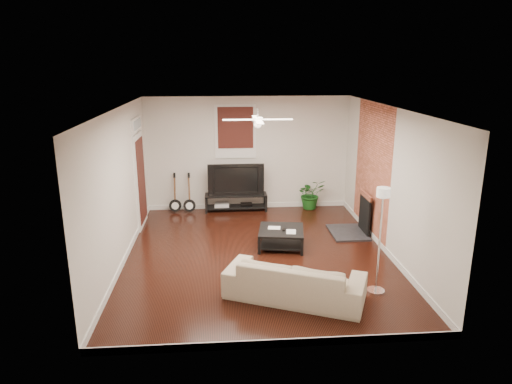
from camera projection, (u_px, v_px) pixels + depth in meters
room at (258, 185)px, 8.48m from camera, size 5.01×6.01×2.81m
brick_accent at (372, 170)px, 9.62m from camera, size 0.02×2.20×2.80m
fireplace at (356, 213)px, 9.86m from camera, size 0.80×1.10×0.92m
window_back at (235, 132)px, 11.16m from camera, size 1.00×0.06×1.30m
door_left at (140, 172)px, 10.16m from camera, size 0.08×1.00×2.50m
tv_stand at (236, 202)px, 11.45m from camera, size 1.53×0.41×0.43m
tv at (236, 179)px, 11.30m from camera, size 1.37×0.18×0.79m
coffee_table at (281, 238)px, 9.22m from camera, size 1.00×1.00×0.37m
sofa at (295, 280)px, 7.17m from camera, size 2.31×1.63×0.63m
floor_lamp at (380, 241)px, 7.21m from camera, size 0.38×0.38×1.76m
potted_plant at (311, 194)px, 11.58m from camera, size 0.80×0.74×0.76m
guitar_left at (175, 193)px, 11.23m from camera, size 0.31×0.22×0.98m
guitar_right at (189, 193)px, 11.23m from camera, size 0.32×0.24×0.98m
ceiling_fan at (258, 120)px, 8.15m from camera, size 1.24×1.24×0.32m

